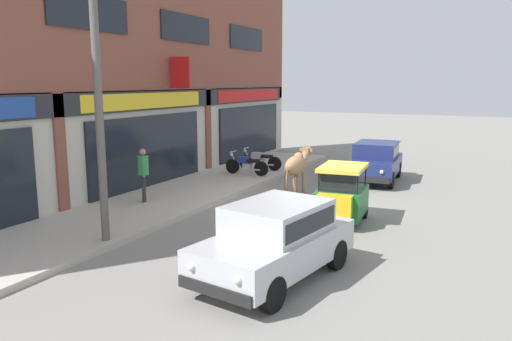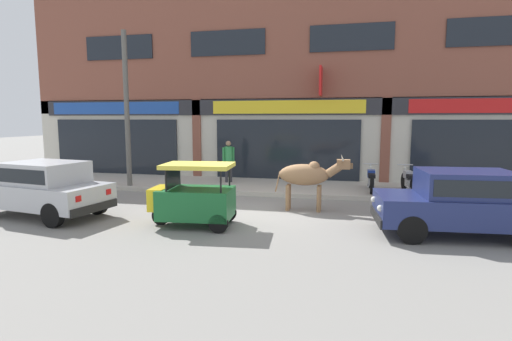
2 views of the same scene
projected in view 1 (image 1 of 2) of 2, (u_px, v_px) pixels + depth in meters
ground_plane at (296, 206)px, 14.97m from camera, size 90.00×90.00×0.00m
sidewalk at (189, 191)px, 16.62m from camera, size 19.00×3.25×0.15m
shop_building at (139, 57)px, 16.67m from camera, size 23.00×1.40×9.39m
cow at (296, 165)px, 16.21m from camera, size 2.15×0.54×1.61m
car_0 at (276, 237)px, 9.34m from camera, size 3.78×2.15×1.46m
car_1 at (376, 160)px, 18.61m from camera, size 3.70×1.86×1.46m
auto_rickshaw at (341, 199)px, 13.07m from camera, size 2.04×1.31×1.52m
motorcycle_0 at (246, 165)px, 19.19m from camera, size 0.52×1.81×0.88m
motorcycle_1 at (260, 160)px, 20.25m from camera, size 0.52×1.81×0.88m
pedestrian at (143, 169)px, 14.75m from camera, size 0.40×0.35×1.60m
utility_pole at (99, 118)px, 10.82m from camera, size 0.18×0.18×5.53m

